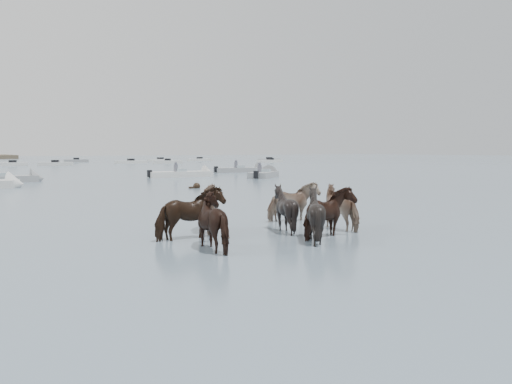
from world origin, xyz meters
TOP-DOWN VIEW (x-y plane):
  - ground at (0.00, 0.00)m, footprint 400.00×400.00m
  - pony_herd at (-0.99, -0.23)m, footprint 6.47×4.37m
  - swimming_pony at (4.59, 16.27)m, footprint 0.72×0.44m
  - motorboat_a at (-4.16, 28.75)m, footprint 5.68×1.72m
  - motorboat_c at (9.91, 28.73)m, footprint 6.12×2.01m
  - motorboat_d at (15.19, 24.48)m, footprint 4.52×4.13m
  - motorboat_e at (19.15, 34.27)m, footprint 5.96×2.24m
  - distant_flotilla at (-0.35, 73.58)m, footprint 107.59×30.32m

SIDE VIEW (x-z plane):
  - ground at x=0.00m, z-range 0.00..0.00m
  - swimming_pony at x=4.59m, z-range -0.12..0.32m
  - motorboat_c at x=9.91m, z-range -0.74..1.18m
  - motorboat_e at x=19.15m, z-range -0.74..1.18m
  - motorboat_a at x=-4.16m, z-range -0.73..1.19m
  - motorboat_d at x=15.19m, z-range -0.73..1.19m
  - distant_flotilla at x=-0.35m, z-range -0.21..0.72m
  - pony_herd at x=-0.99m, z-range -0.17..1.36m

